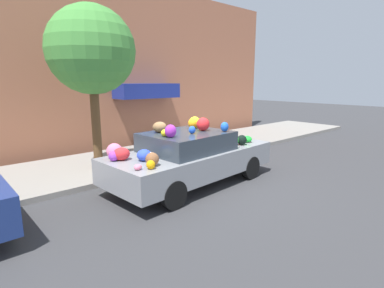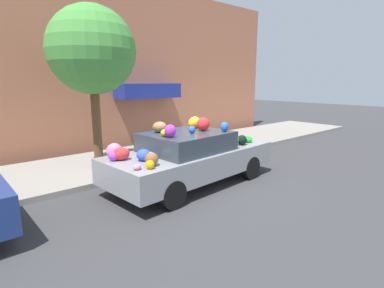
# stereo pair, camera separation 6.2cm
# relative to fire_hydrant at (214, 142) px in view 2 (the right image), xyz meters

# --- Properties ---
(ground_plane) EXTENTS (60.00, 60.00, 0.00)m
(ground_plane) POSITION_rel_fire_hydrant_xyz_m (-2.45, -1.49, -0.48)
(ground_plane) COLOR #38383A
(sidewalk_curb) EXTENTS (24.00, 3.20, 0.14)m
(sidewalk_curb) POSITION_rel_fire_hydrant_xyz_m (-2.45, 1.21, -0.41)
(sidewalk_curb) COLOR gray
(sidewalk_curb) RESTS_ON ground
(building_facade) EXTENTS (18.00, 1.20, 6.14)m
(building_facade) POSITION_rel_fire_hydrant_xyz_m (-2.39, 3.44, 2.55)
(building_facade) COLOR #B26B4C
(building_facade) RESTS_ON ground
(street_tree) EXTENTS (2.29, 2.29, 4.33)m
(street_tree) POSITION_rel_fire_hydrant_xyz_m (-3.80, 0.78, 2.82)
(street_tree) COLOR brown
(street_tree) RESTS_ON sidewalk_curb
(fire_hydrant) EXTENTS (0.20, 0.20, 0.70)m
(fire_hydrant) POSITION_rel_fire_hydrant_xyz_m (0.00, 0.00, 0.00)
(fire_hydrant) COLOR #B2B2B7
(fire_hydrant) RESTS_ON sidewalk_curb
(art_car) EXTENTS (4.51, 2.08, 1.66)m
(art_car) POSITION_rel_fire_hydrant_xyz_m (-2.51, -1.65, 0.24)
(art_car) COLOR gray
(art_car) RESTS_ON ground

